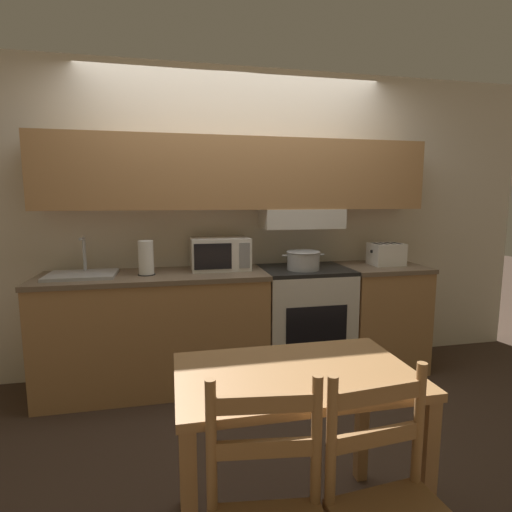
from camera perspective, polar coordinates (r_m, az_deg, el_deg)
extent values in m
plane|color=#3D2D23|center=(3.73, -2.59, -15.12)|extent=(16.00, 16.00, 0.00)
cube|color=silver|center=(3.46, -2.79, 4.85)|extent=(5.48, 0.05, 2.55)
cube|color=tan|center=(3.27, -2.30, 11.59)|extent=(3.08, 0.32, 0.56)
cube|color=white|center=(3.40, 6.47, 5.34)|extent=(0.67, 0.34, 0.16)
cube|color=tan|center=(3.26, -14.08, -10.65)|extent=(1.70, 0.58, 0.87)
cube|color=#75604C|center=(3.15, -14.37, -2.80)|extent=(1.72, 0.60, 0.04)
cube|color=tan|center=(3.71, 17.24, -8.46)|extent=(0.65, 0.58, 0.87)
cube|color=#75604C|center=(3.61, 17.55, -1.54)|extent=(0.67, 0.60, 0.04)
cube|color=white|center=(3.44, 6.92, -9.44)|extent=(0.71, 0.58, 0.88)
cube|color=black|center=(3.33, 7.06, -1.96)|extent=(0.71, 0.58, 0.03)
cube|color=black|center=(3.16, 8.68, -9.83)|extent=(0.49, 0.01, 0.31)
cylinder|color=black|center=(3.17, 5.03, -2.24)|extent=(0.10, 0.10, 0.01)
cylinder|color=black|center=(3.27, 10.35, -2.00)|extent=(0.10, 0.10, 0.01)
cylinder|color=black|center=(3.39, 3.88, -1.55)|extent=(0.10, 0.10, 0.01)
cylinder|color=black|center=(3.49, 8.91, -1.35)|extent=(0.10, 0.10, 0.01)
cylinder|color=#B7BABF|center=(3.23, 6.76, -0.65)|extent=(0.26, 0.26, 0.15)
torus|color=#B7BABF|center=(3.22, 6.78, 0.58)|extent=(0.27, 0.27, 0.01)
cylinder|color=#B7BABF|center=(3.18, 4.21, 0.05)|extent=(0.05, 0.01, 0.01)
cylinder|color=#B7BABF|center=(3.28, 9.26, 0.20)|extent=(0.05, 0.01, 0.01)
cube|color=white|center=(3.24, -5.16, 0.36)|extent=(0.46, 0.31, 0.26)
cube|color=black|center=(3.08, -6.17, -0.07)|extent=(0.29, 0.01, 0.20)
cube|color=gray|center=(3.11, -1.57, 0.07)|extent=(0.08, 0.01, 0.20)
cube|color=white|center=(3.62, 18.10, 0.26)|extent=(0.27, 0.22, 0.19)
cube|color=black|center=(3.55, 16.17, 0.65)|extent=(0.01, 0.02, 0.02)
cube|color=black|center=(3.57, 16.86, 1.64)|extent=(0.04, 0.15, 0.01)
cube|color=black|center=(3.60, 17.73, 1.66)|extent=(0.04, 0.15, 0.01)
cube|color=black|center=(3.63, 18.59, 1.68)|extent=(0.04, 0.15, 0.01)
cube|color=black|center=(3.66, 19.43, 1.69)|extent=(0.04, 0.15, 0.01)
cube|color=#B7BABF|center=(3.20, -23.63, -2.49)|extent=(0.48, 0.36, 0.02)
cube|color=#4C4F54|center=(3.19, -23.70, -2.48)|extent=(0.41, 0.27, 0.01)
cylinder|color=#B7BABF|center=(3.32, -23.31, 0.27)|extent=(0.02, 0.02, 0.25)
cylinder|color=#B7BABF|center=(3.24, -23.63, 2.32)|extent=(0.02, 0.12, 0.02)
cylinder|color=black|center=(3.12, -15.35, -2.55)|extent=(0.13, 0.13, 0.01)
cylinder|color=white|center=(3.09, -15.44, -0.21)|extent=(0.11, 0.11, 0.25)
cube|color=#9E7042|center=(1.75, 5.59, -16.56)|extent=(0.99, 0.61, 0.04)
cube|color=#9E7042|center=(1.92, 23.13, -27.94)|extent=(0.06, 0.06, 0.73)
cube|color=#9E7042|center=(2.10, -10.20, -23.96)|extent=(0.06, 0.06, 0.73)
cube|color=#9E7042|center=(2.30, 14.94, -20.99)|extent=(0.06, 0.06, 0.73)
cylinder|color=#9E7042|center=(1.43, -6.41, -25.25)|extent=(0.04, 0.04, 0.45)
cylinder|color=#9E7042|center=(1.46, 8.63, -24.53)|extent=(0.04, 0.04, 0.45)
cube|color=#9E7042|center=(1.36, 1.23, -20.36)|extent=(0.34, 0.06, 0.06)
cube|color=#9E7042|center=(1.44, 1.21, -25.81)|extent=(0.34, 0.06, 0.06)
cylinder|color=#9E7042|center=(1.46, 10.71, -24.47)|extent=(0.04, 0.04, 0.45)
cylinder|color=#9E7042|center=(1.63, 22.22, -21.21)|extent=(0.04, 0.04, 0.45)
cube|color=#9E7042|center=(1.48, 17.08, -18.38)|extent=(0.34, 0.05, 0.06)
cube|color=#9E7042|center=(1.55, 16.82, -23.56)|extent=(0.34, 0.05, 0.06)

